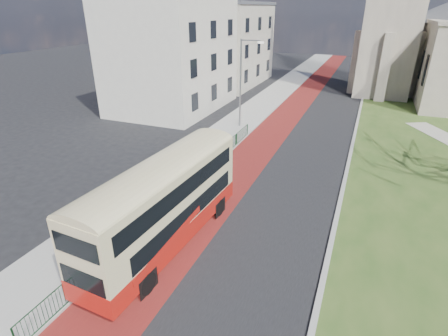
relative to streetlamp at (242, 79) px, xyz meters
The scene contains 11 objects.
ground 19.08m from the streetlamp, 76.42° to the right, with size 160.00×160.00×0.00m, color black.
road_carriageway 7.70m from the streetlamp, 18.88° to the left, with size 9.00×120.00×0.01m, color black.
bus_lane 5.91m from the streetlamp, 32.43° to the left, with size 3.40×120.00×0.01m, color #591414.
pavement_west 5.00m from the streetlamp, 108.07° to the left, with size 4.00×120.00×0.12m, color gray.
kerb_west 5.13m from the streetlamp, 56.03° to the left, with size 0.25×120.00×0.13m, color #999993.
kerb_east 12.07m from the streetlamp, 20.95° to the left, with size 0.25×80.00×0.13m, color #999993.
pedestrian_railing 14.64m from the streetlamp, 84.30° to the right, with size 0.07×24.00×1.12m.
street_block_near 10.62m from the streetlamp, 157.49° to the left, with size 10.30×14.30×13.00m.
street_block_far 22.24m from the streetlamp, 115.76° to the left, with size 10.30×16.30×11.50m.
streetlamp is the anchor object (origin of this frame).
bus 19.24m from the streetlamp, 80.99° to the right, with size 2.95×10.34×4.27m.
Camera 1 is at (6.58, -12.88, 10.60)m, focal length 28.00 mm.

